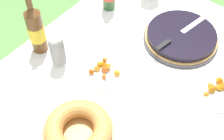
% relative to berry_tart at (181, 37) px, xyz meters
% --- Properties ---
extents(garden_table, '(1.71, 1.10, 0.70)m').
position_rel_berry_tart_xyz_m(garden_table, '(-0.47, 0.08, -0.09)').
color(garden_table, brown).
rests_on(garden_table, ground_plane).
extents(tablecloth, '(1.72, 1.11, 0.10)m').
position_rel_berry_tart_xyz_m(tablecloth, '(-0.47, 0.08, -0.04)').
color(tablecloth, white).
rests_on(tablecloth, garden_table).
extents(berry_tart, '(0.39, 0.39, 0.06)m').
position_rel_berry_tart_xyz_m(berry_tart, '(0.00, 0.00, 0.00)').
color(berry_tart, '#38383D').
rests_on(berry_tart, tablecloth).
extents(serving_knife, '(0.37, 0.09, 0.01)m').
position_rel_berry_tart_xyz_m(serving_knife, '(-0.03, 0.01, 0.04)').
color(serving_knife, silver).
rests_on(serving_knife, berry_tart).
extents(bundt_cake, '(0.31, 0.31, 0.08)m').
position_rel_berry_tart_xyz_m(bundt_cake, '(-0.73, 0.05, 0.01)').
color(bundt_cake, '#B78447').
rests_on(bundt_cake, tablecloth).
extents(cup_stack, '(0.07, 0.07, 0.19)m').
position_rel_berry_tart_xyz_m(cup_stack, '(-0.50, 0.39, 0.07)').
color(cup_stack, white).
rests_on(cup_stack, tablecloth).
extents(cider_bottle_amber, '(0.08, 0.08, 0.35)m').
position_rel_berry_tart_xyz_m(cider_bottle_amber, '(-0.49, 0.53, 0.11)').
color(cider_bottle_amber, brown).
rests_on(cider_bottle_amber, tablecloth).
extents(snack_plate_near, '(0.22, 0.22, 0.05)m').
position_rel_berry_tart_xyz_m(snack_plate_near, '(-0.19, -0.30, -0.02)').
color(snack_plate_near, white).
rests_on(snack_plate_near, tablecloth).
extents(snack_plate_far, '(0.24, 0.24, 0.06)m').
position_rel_berry_tart_xyz_m(snack_plate_far, '(-0.40, 0.18, -0.02)').
color(snack_plate_far, white).
rests_on(snack_plate_far, tablecloth).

